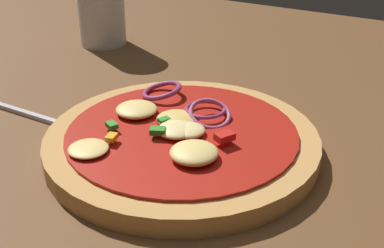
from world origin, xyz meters
TOP-DOWN VIEW (x-y plane):
  - dining_table at (0.00, 0.00)m, footprint 1.37×1.04m
  - pizza at (0.06, -0.03)m, footprint 0.26×0.26m
  - fork at (-0.10, -0.04)m, footprint 0.17×0.02m
  - beer_glass at (-0.20, 0.19)m, footprint 0.07×0.07m

SIDE VIEW (x-z plane):
  - dining_table at x=0.00m, z-range 0.00..0.04m
  - fork at x=-0.10m, z-range 0.04..0.04m
  - pizza at x=0.06m, z-range 0.03..0.07m
  - beer_glass at x=-0.20m, z-range 0.03..0.17m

